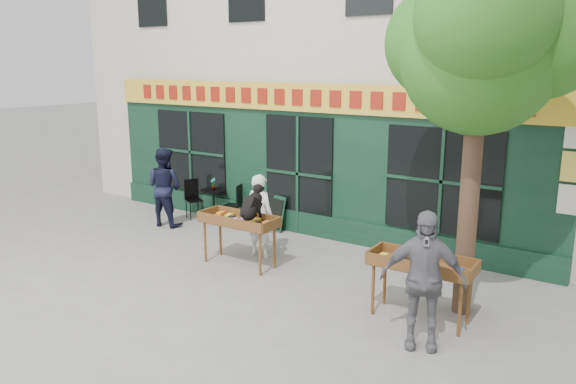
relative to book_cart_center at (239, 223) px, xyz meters
The scene contains 14 objects.
ground 0.85m from the book_cart_center, behind, with size 80.00×80.00×0.00m, color slate.
building 7.30m from the book_cart_center, 92.10° to the left, with size 14.00×7.26×10.00m.
street_tree 5.28m from the book_cart_center, ahead, with size 3.05×2.90×5.60m.
book_cart_center is the anchor object (origin of this frame).
dog 0.59m from the book_cart_center, ahead, with size 0.34×0.60×0.60m, color black, non-canonical shape.
woman 0.65m from the book_cart_center, 90.00° to the left, with size 0.60×0.39×1.63m, color silver.
book_cart_right 3.66m from the book_cart_center, ahead, with size 1.51×0.65×0.99m.
man_right 4.08m from the book_cart_center, 14.80° to the right, with size 1.10×0.46×1.88m, color #5E5E63.
bistro_table 3.17m from the book_cart_center, 140.15° to the left, with size 0.60×0.60×0.76m.
bistro_chair_left 3.64m from the book_cart_center, 147.26° to the left, with size 0.49×0.49×0.95m.
bistro_chair_right 2.77m from the book_cart_center, 130.41° to the left, with size 0.46×0.46×0.95m.
potted_plant 3.16m from the book_cart_center, 140.15° to the left, with size 0.15×0.10×0.29m, color gray.
man_left 3.32m from the book_cart_center, 160.23° to the left, with size 0.89×0.69×1.83m, color black.
chalkboard 2.39m from the book_cart_center, 108.99° to the left, with size 0.59×0.32×0.79m.
Camera 1 is at (6.59, -7.76, 3.70)m, focal length 35.00 mm.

